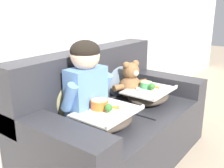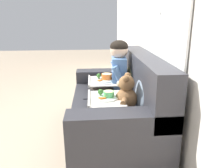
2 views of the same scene
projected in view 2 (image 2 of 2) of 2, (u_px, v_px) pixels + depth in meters
name	position (u px, v px, depth m)	size (l,w,h in m)	color
ground_plane	(114.00, 136.00, 2.51)	(14.00, 14.00, 0.00)	tan
wall_back_with_window	(166.00, 17.00, 2.17)	(8.00, 0.08, 2.60)	beige
couch	(119.00, 108.00, 2.41)	(1.62, 0.88, 0.92)	#2D2D33
throw_pillow_behind_child	(132.00, 74.00, 2.62)	(0.40, 0.19, 0.41)	#898456
throw_pillow_behind_teddy	(143.00, 90.00, 2.06)	(0.39, 0.19, 0.40)	slate
child_figure	(119.00, 63.00, 2.57)	(0.43, 0.21, 0.60)	#5B84BC
teddy_bear	(126.00, 94.00, 2.06)	(0.37, 0.27, 0.35)	brown
lap_tray_child	(103.00, 84.00, 2.63)	(0.44, 0.34, 0.20)	#473D33
lap_tray_teddy	(106.00, 103.00, 2.06)	(0.44, 0.34, 0.19)	#473D33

